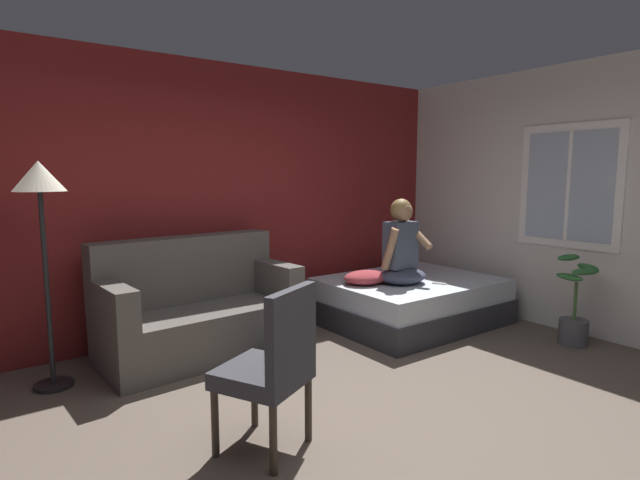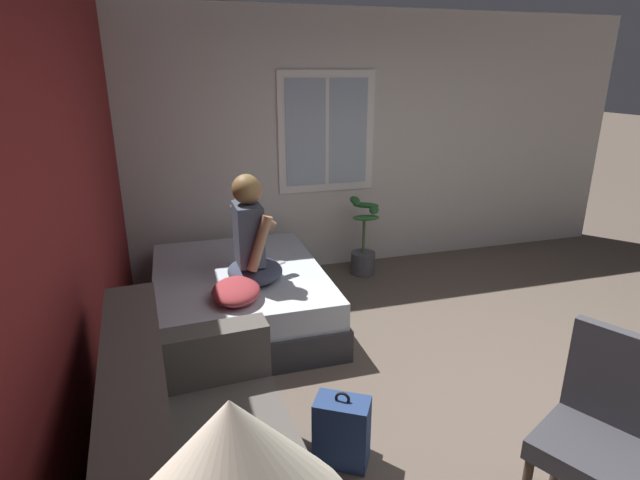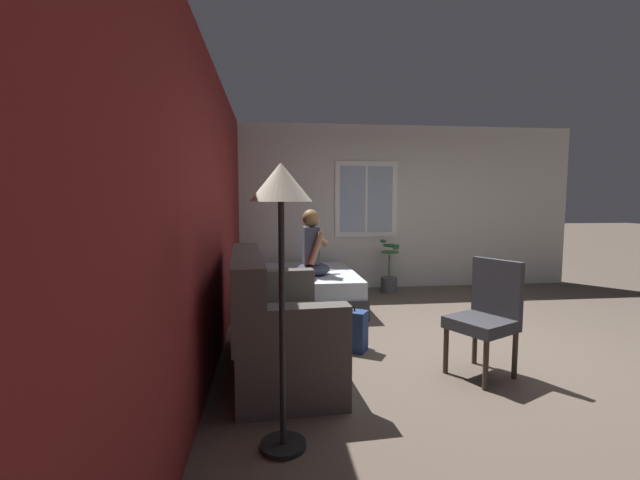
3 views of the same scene
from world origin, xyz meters
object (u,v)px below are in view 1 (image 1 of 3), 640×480
Objects in this scene: backpack at (284,346)px; cell_phone at (439,283)px; couch at (198,310)px; potted_plant at (574,313)px; side_chair at (273,363)px; bed at (410,301)px; person_seated at (402,249)px; throw_pillow at (366,277)px; floor_lamp at (40,198)px.

cell_phone is at bearing -0.96° from backpack.
potted_plant is at bearing -32.46° from couch.
cell_phone is at bearing 121.23° from potted_plant.
bed is at bearing 27.88° from side_chair.
person_seated reaches higher than potted_plant.
person_seated is 1.91× the size of backpack.
couch is at bearing 164.88° from person_seated.
couch is 3.82× the size of backpack.
cell_phone is at bearing -81.40° from bed.
side_chair is 2.63m from person_seated.
potted_plant is at bearing -49.92° from throw_pillow.
potted_plant is (0.71, -1.43, 0.07)m from bed.
cell_phone reaches higher than bed.
bed is 1.07× the size of floor_lamp.
potted_plant is (2.53, -1.11, 0.11)m from backpack.
couch is 1.82m from side_chair.
throw_pillow is at bearing 171.30° from bed.
backpack is at bearing 55.26° from side_chair.
potted_plant is (0.65, -1.08, -0.18)m from cell_phone.
throw_pillow is (1.26, 0.41, 0.36)m from backpack.
person_seated is 0.53m from cell_phone.
cell_phone is 1.27m from potted_plant.
throw_pillow is (1.68, -0.36, 0.16)m from couch.
side_chair is 3.25m from potted_plant.
floor_lamp reaches higher than couch.
backpack is 2.15m from floor_lamp.
cell_phone is (0.30, -0.26, -0.35)m from person_seated.
side_chair is 2.04× the size of throw_pillow.
bed is at bearing 9.91° from backpack.
bed is 0.66m from throw_pillow.
floor_lamp is 2.00× the size of potted_plant.
backpack is (0.42, -0.77, -0.20)m from couch.
side_chair is 1.12× the size of person_seated.
person_seated is at bearing -15.12° from couch.
bed is 12.69× the size of cell_phone.
throw_pillow is 3.33× the size of cell_phone.
cell_phone is 0.08× the size of floor_lamp.
side_chair is at bearing -124.74° from backpack.
side_chair is at bearing -9.33° from cell_phone.
backpack is at bearing -171.81° from person_seated.
couch reaches higher than backpack.
couch is at bearing 118.79° from backpack.
person_seated is (2.29, 1.25, 0.30)m from side_chair.
floor_lamp is (-1.60, 0.73, 1.24)m from backpack.
side_chair is 6.81× the size of cell_phone.
couch is 1.03× the size of floor_lamp.
side_chair is 1.29m from backpack.
floor_lamp reaches higher than throw_pillow.
bed is 2.09× the size of person_seated.
cell_phone is at bearing -35.13° from throw_pillow.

